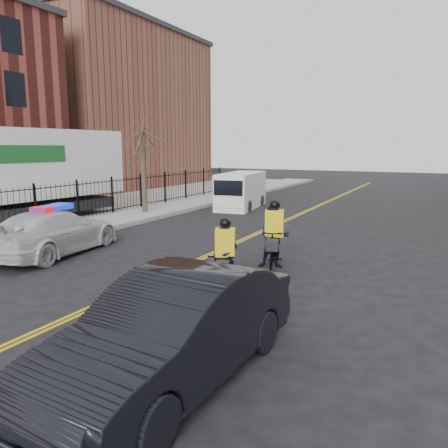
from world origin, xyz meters
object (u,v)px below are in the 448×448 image
dark_sedan (175,330)px  cyclist_far (274,241)px  police_cruiser (54,232)px  cyclist_near (225,265)px  cargo_van (240,191)px

dark_sedan → cyclist_far: (-0.96, 6.93, -0.03)m
dark_sedan → police_cruiser: bearing=150.9°
dark_sedan → cyclist_near: cyclist_near is taller
dark_sedan → cargo_van: cargo_van is taller
police_cruiser → cyclist_far: cyclist_far is taller
police_cruiser → cyclist_far: (7.36, 1.81, 0.05)m
police_cruiser → cyclist_near: (6.98, -0.73, -0.12)m
police_cruiser → dark_sedan: bearing=140.1°
police_cruiser → dark_sedan: dark_sedan is taller
dark_sedan → cargo_van: 19.93m
police_cruiser → cargo_van: cargo_van is taller
cargo_van → cyclist_near: bearing=-74.8°
cyclist_near → cargo_van: bearing=92.5°
cyclist_far → cargo_van: bearing=102.8°
police_cruiser → cyclist_near: cyclist_near is taller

